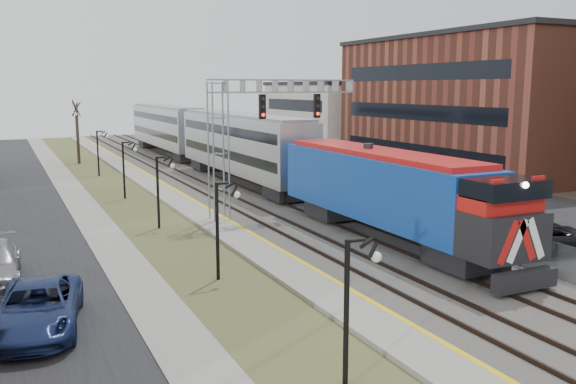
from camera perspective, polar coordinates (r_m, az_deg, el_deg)
street_west at (r=40.22m, az=-24.78°, el=-2.12°), size 7.00×120.00×0.04m
sidewalk at (r=40.47m, az=-18.41°, el=-1.62°), size 2.00×120.00×0.08m
grass_median at (r=40.92m, az=-14.24°, el=-1.32°), size 4.00×120.00×0.06m
platform at (r=41.55m, az=-10.19°, el=-0.87°), size 2.00×120.00×0.24m
ballast_bed at (r=43.10m, az=-3.76°, el=-0.39°), size 8.00×120.00×0.20m
parking_lot at (r=48.73m, az=9.48°, el=0.58°), size 16.00×120.00×0.04m
platform_edge at (r=41.76m, az=-9.03°, el=-0.61°), size 0.24×120.00×0.01m
track_near at (r=42.39m, az=-6.28°, el=-0.36°), size 1.58×120.00×0.15m
track_far at (r=43.63m, az=-1.93°, el=-0.01°), size 1.58×120.00×0.15m
train at (r=51.70m, az=-5.96°, el=4.39°), size 3.00×63.05×5.33m
signal_gantry at (r=34.95m, az=-3.88°, el=6.31°), size 9.00×1.07×8.15m
lampposts at (r=24.64m, az=-6.84°, el=-3.63°), size 0.14×62.14×4.00m
fence at (r=44.67m, az=1.24°, el=0.90°), size 0.04×120.00×1.60m
buildings_east at (r=54.74m, az=24.28°, el=7.47°), size 16.00×76.00×15.00m
car_lot_c at (r=31.19m, az=23.39°, el=-3.96°), size 5.50×3.45×1.42m
car_lot_d at (r=38.35m, az=11.27°, el=-0.95°), size 5.00×3.17×1.35m
car_lot_e at (r=46.87m, az=4.92°, el=1.08°), size 3.73×1.53×1.27m
car_street_a at (r=21.19m, az=-22.40°, el=-10.06°), size 3.40×5.79×1.51m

